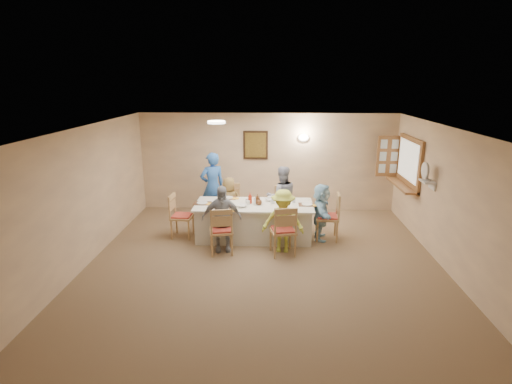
{
  "coord_description": "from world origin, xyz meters",
  "views": [
    {
      "loc": [
        0.15,
        -6.55,
        3.29
      ],
      "look_at": [
        -0.2,
        1.4,
        1.05
      ],
      "focal_mm": 28.0,
      "sensor_mm": 36.0,
      "label": 1
    }
  ],
  "objects_px": {
    "diner_front_right": "(283,221)",
    "diner_front_left": "(222,219)",
    "diner_back_left": "(229,202)",
    "diner_right_end": "(321,212)",
    "diner_back_right": "(282,197)",
    "serving_hatch": "(409,162)",
    "chair_front_right": "(283,230)",
    "chair_right_end": "(327,216)",
    "chair_back_right": "(281,207)",
    "condiment_ketchup": "(250,198)",
    "dining_table": "(254,221)",
    "desk_fan": "(427,174)",
    "chair_back_left": "(230,205)",
    "caregiver": "(213,186)",
    "chair_front_left": "(221,230)",
    "chair_left_end": "(182,216)"
  },
  "relations": [
    {
      "from": "dining_table",
      "to": "condiment_ketchup",
      "type": "xyz_separation_m",
      "value": [
        -0.08,
        0.05,
        0.5
      ]
    },
    {
      "from": "chair_front_left",
      "to": "diner_front_right",
      "type": "height_order",
      "value": "diner_front_right"
    },
    {
      "from": "diner_back_left",
      "to": "caregiver",
      "type": "height_order",
      "value": "caregiver"
    },
    {
      "from": "diner_back_left",
      "to": "caregiver",
      "type": "distance_m",
      "value": 0.69
    },
    {
      "from": "serving_hatch",
      "to": "chair_front_right",
      "type": "distance_m",
      "value": 3.48
    },
    {
      "from": "chair_back_left",
      "to": "caregiver",
      "type": "xyz_separation_m",
      "value": [
        -0.45,
        0.35,
        0.34
      ]
    },
    {
      "from": "desk_fan",
      "to": "chair_back_left",
      "type": "xyz_separation_m",
      "value": [
        -3.95,
        1.23,
        -1.07
      ]
    },
    {
      "from": "diner_front_right",
      "to": "condiment_ketchup",
      "type": "bearing_deg",
      "value": 136.9
    },
    {
      "from": "chair_back_right",
      "to": "diner_back_right",
      "type": "relative_size",
      "value": 0.63
    },
    {
      "from": "diner_front_left",
      "to": "chair_back_right",
      "type": "bearing_deg",
      "value": 42.61
    },
    {
      "from": "chair_back_left",
      "to": "diner_front_left",
      "type": "relative_size",
      "value": 0.72
    },
    {
      "from": "chair_left_end",
      "to": "chair_right_end",
      "type": "relative_size",
      "value": 0.93
    },
    {
      "from": "serving_hatch",
      "to": "diner_back_left",
      "type": "relative_size",
      "value": 1.29
    },
    {
      "from": "chair_back_right",
      "to": "condiment_ketchup",
      "type": "bearing_deg",
      "value": -122.55
    },
    {
      "from": "chair_right_end",
      "to": "condiment_ketchup",
      "type": "xyz_separation_m",
      "value": [
        -1.63,
        0.05,
        0.36
      ]
    },
    {
      "from": "diner_back_left",
      "to": "diner_right_end",
      "type": "bearing_deg",
      "value": 157.6
    },
    {
      "from": "dining_table",
      "to": "diner_back_right",
      "type": "bearing_deg",
      "value": 48.58
    },
    {
      "from": "chair_front_left",
      "to": "chair_right_end",
      "type": "height_order",
      "value": "chair_right_end"
    },
    {
      "from": "diner_front_left",
      "to": "diner_front_right",
      "type": "relative_size",
      "value": 1.05
    },
    {
      "from": "serving_hatch",
      "to": "chair_front_right",
      "type": "height_order",
      "value": "serving_hatch"
    },
    {
      "from": "chair_back_right",
      "to": "chair_front_left",
      "type": "relative_size",
      "value": 0.94
    },
    {
      "from": "diner_front_right",
      "to": "diner_back_right",
      "type": "bearing_deg",
      "value": 93.9
    },
    {
      "from": "dining_table",
      "to": "chair_front_right",
      "type": "relative_size",
      "value": 2.46
    },
    {
      "from": "dining_table",
      "to": "diner_front_right",
      "type": "relative_size",
      "value": 1.96
    },
    {
      "from": "desk_fan",
      "to": "diner_back_right",
      "type": "bearing_deg",
      "value": 157.93
    },
    {
      "from": "chair_back_left",
      "to": "diner_back_left",
      "type": "distance_m",
      "value": 0.16
    },
    {
      "from": "dining_table",
      "to": "diner_front_left",
      "type": "xyz_separation_m",
      "value": [
        -0.6,
        -0.68,
        0.29
      ]
    },
    {
      "from": "chair_back_right",
      "to": "diner_right_end",
      "type": "height_order",
      "value": "diner_right_end"
    },
    {
      "from": "diner_front_right",
      "to": "condiment_ketchup",
      "type": "relative_size",
      "value": 5.44
    },
    {
      "from": "chair_back_right",
      "to": "diner_front_right",
      "type": "distance_m",
      "value": 1.49
    },
    {
      "from": "chair_back_left",
      "to": "diner_back_left",
      "type": "relative_size",
      "value": 0.83
    },
    {
      "from": "diner_front_left",
      "to": "dining_table",
      "type": "bearing_deg",
      "value": 40.22
    },
    {
      "from": "diner_front_left",
      "to": "caregiver",
      "type": "height_order",
      "value": "caregiver"
    },
    {
      "from": "chair_front_left",
      "to": "diner_right_end",
      "type": "height_order",
      "value": "diner_right_end"
    },
    {
      "from": "diner_front_right",
      "to": "diner_front_left",
      "type": "bearing_deg",
      "value": -176.1
    },
    {
      "from": "chair_front_right",
      "to": "diner_back_left",
      "type": "bearing_deg",
      "value": -62.85
    },
    {
      "from": "desk_fan",
      "to": "diner_right_end",
      "type": "distance_m",
      "value": 2.19
    },
    {
      "from": "diner_back_right",
      "to": "diner_front_right",
      "type": "xyz_separation_m",
      "value": [
        0.0,
        -1.36,
        -0.08
      ]
    },
    {
      "from": "desk_fan",
      "to": "caregiver",
      "type": "relative_size",
      "value": 0.18
    },
    {
      "from": "chair_right_end",
      "to": "chair_front_right",
      "type": "bearing_deg",
      "value": -47.02
    },
    {
      "from": "chair_back_right",
      "to": "caregiver",
      "type": "bearing_deg",
      "value": 177.94
    },
    {
      "from": "chair_front_right",
      "to": "diner_front_left",
      "type": "xyz_separation_m",
      "value": [
        -1.2,
        0.12,
        0.16
      ]
    },
    {
      "from": "chair_front_left",
      "to": "diner_back_left",
      "type": "distance_m",
      "value": 1.48
    },
    {
      "from": "caregiver",
      "to": "chair_back_left",
      "type": "bearing_deg",
      "value": 114.55
    },
    {
      "from": "diner_back_left",
      "to": "diner_front_right",
      "type": "xyz_separation_m",
      "value": [
        1.2,
        -1.36,
        0.05
      ]
    },
    {
      "from": "diner_right_end",
      "to": "serving_hatch",
      "type": "bearing_deg",
      "value": -61.44
    },
    {
      "from": "chair_front_left",
      "to": "chair_back_left",
      "type": "bearing_deg",
      "value": -100.83
    },
    {
      "from": "caregiver",
      "to": "diner_back_left",
      "type": "bearing_deg",
      "value": 106.18
    },
    {
      "from": "diner_front_left",
      "to": "condiment_ketchup",
      "type": "distance_m",
      "value": 0.92
    },
    {
      "from": "chair_back_left",
      "to": "desk_fan",
      "type": "bearing_deg",
      "value": -12.55
    }
  ]
}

